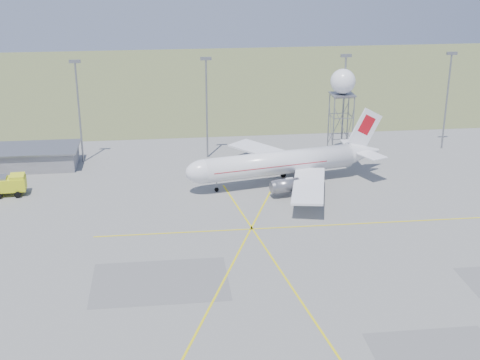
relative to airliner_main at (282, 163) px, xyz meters
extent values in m
plane|color=gray|center=(-2.39, -49.14, -3.97)|extent=(400.00, 400.00, 0.00)
cube|color=#5E6E3D|center=(-2.39, 90.86, -3.96)|extent=(400.00, 120.00, 0.03)
cube|color=gray|center=(-47.39, 14.86, -2.17)|extent=(18.00, 9.00, 3.60)
cube|color=gray|center=(-47.39, 14.86, -0.22)|extent=(19.00, 10.00, 0.30)
cylinder|color=gray|center=(-37.39, 16.86, 6.03)|extent=(0.36, 0.36, 20.00)
cube|color=gray|center=(-37.39, 16.86, 16.23)|extent=(2.20, 0.50, 0.60)
cylinder|color=gray|center=(-12.39, 16.86, 6.03)|extent=(0.36, 0.36, 20.00)
cube|color=gray|center=(-12.39, 16.86, 16.23)|extent=(2.20, 0.50, 0.60)
cylinder|color=gray|center=(15.61, 16.86, 6.03)|extent=(0.36, 0.36, 20.00)
cube|color=gray|center=(15.61, 16.86, 16.23)|extent=(2.20, 0.50, 0.60)
cylinder|color=gray|center=(37.61, 16.86, 6.03)|extent=(0.36, 0.36, 20.00)
cube|color=gray|center=(37.61, 16.86, 16.23)|extent=(2.20, 0.50, 0.60)
cylinder|color=white|center=(-0.64, -0.13, 0.11)|extent=(28.22, 9.97, 4.30)
ellipsoid|color=white|center=(-14.30, -3.02, 0.11)|extent=(7.61, 5.62, 4.30)
cube|color=black|center=(-15.57, -3.28, 0.76)|extent=(2.08, 2.65, 1.05)
cone|color=white|center=(16.18, 3.41, 0.43)|extent=(7.19, 5.53, 4.30)
cube|color=white|center=(16.18, 3.41, 4.95)|extent=(6.80, 1.74, 8.08)
cube|color=#B70C16|center=(16.39, 3.46, 5.70)|extent=(3.70, 1.12, 4.14)
cube|color=white|center=(14.94, 6.67, 0.97)|extent=(4.58, 6.49, 0.19)
cube|color=white|center=(16.36, -0.06, 0.97)|extent=(4.58, 6.49, 0.19)
cube|color=white|center=(-1.06, 9.66, -0.96)|extent=(14.63, 16.73, 0.39)
cube|color=white|center=(2.93, -9.26, -0.96)|extent=(9.18, 17.93, 0.39)
cylinder|color=slate|center=(-2.98, 5.74, -1.93)|extent=(4.92, 3.35, 2.47)
cylinder|color=slate|center=(-0.40, -6.45, -1.93)|extent=(4.92, 3.35, 2.47)
cube|color=#B70C16|center=(-2.74, -0.58, 0.22)|extent=(21.92, 8.68, 0.13)
cylinder|color=black|center=(-12.20, -2.57, -3.49)|extent=(0.89, 0.89, 0.97)
cube|color=black|center=(1.46, 0.31, -3.49)|extent=(2.38, 6.53, 0.97)
cylinder|color=gray|center=(1.46, 0.31, -3.00)|extent=(0.31, 0.31, 1.93)
cylinder|color=gray|center=(12.50, 12.21, 2.52)|extent=(0.24, 0.24, 12.99)
cylinder|color=gray|center=(16.49, 12.21, 2.52)|extent=(0.24, 0.24, 12.99)
cylinder|color=gray|center=(16.49, 16.21, 2.52)|extent=(0.24, 0.24, 12.99)
cylinder|color=gray|center=(12.50, 16.21, 2.52)|extent=(0.24, 0.24, 12.99)
cube|color=gray|center=(14.50, 14.21, 9.02)|extent=(4.60, 4.60, 0.25)
sphere|color=white|center=(14.50, 14.21, 11.61)|extent=(5.00, 5.00, 5.00)
cube|color=yellow|center=(-46.85, 0.13, -1.00)|extent=(2.68, 3.06, 1.43)
cube|color=black|center=(-46.13, 0.19, -0.90)|extent=(0.32, 2.66, 1.02)
camera|label=1|loc=(-21.12, -112.82, 39.56)|focal=50.00mm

